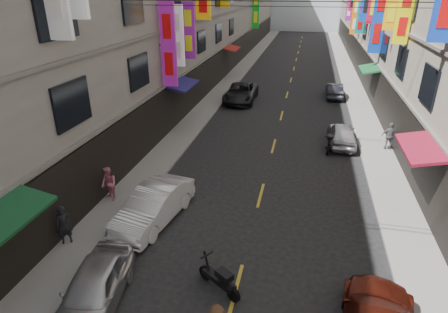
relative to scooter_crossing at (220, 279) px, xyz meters
The scene contains 14 objects.
sidewalk_left 30.71m from the scooter_crossing, 100.31° to the left, with size 2.00×90.00×0.12m, color slate.
sidewalk_right 30.90m from the scooter_crossing, 77.84° to the left, with size 2.00×90.00×0.12m, color slate.
street_awnings 14.46m from the scooter_crossing, 93.03° to the left, with size 13.99×35.20×0.41m.
lane_markings 27.22m from the scooter_crossing, 88.93° to the left, with size 0.12×80.20×0.01m.
scooter_crossing is the anchor object (origin of this frame).
scooter_far_right 12.84m from the scooter_crossing, 72.96° to the left, with size 0.57×1.80×1.14m.
car_left_near 3.79m from the scooter_crossing, 157.33° to the right, with size 1.58×3.93×1.34m, color silver.
car_left_mid 4.73m from the scooter_crossing, 137.67° to the left, with size 1.56×4.46×1.47m, color silver.
car_left_far 21.51m from the scooter_crossing, 98.45° to the left, with size 2.41×5.22×1.45m, color black.
car_right_mid 14.15m from the scooter_crossing, 71.43° to the left, with size 1.58×3.92×1.33m, color silver.
car_right_far 24.68m from the scooter_crossing, 79.48° to the left, with size 1.30×3.74×1.23m, color #282830.
pedestrian_lnear 6.18m from the scooter_crossing, behind, with size 0.56×0.51×1.52m, color black.
pedestrian_lfar 7.31m from the scooter_crossing, 145.15° to the left, with size 0.76×0.52×1.57m, color #D4708B.
pedestrian_rfar 14.76m from the scooter_crossing, 61.21° to the left, with size 0.95×0.54×1.62m, color #545557.
Camera 1 is at (1.61, 2.94, 8.85)m, focal length 30.00 mm.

